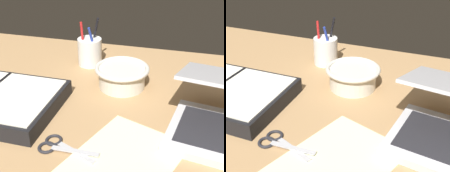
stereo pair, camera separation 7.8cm
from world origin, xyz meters
TOP-DOWN VIEW (x-y plane):
  - desk_top at (0.00, 0.00)cm, footprint 140.00×100.00cm
  - bowl at (0.75, 18.72)cm, footprint 15.86×15.86cm
  - pen_cup at (-13.09, 30.90)cm, footprint 7.91×7.91cm
  - scissors at (-6.78, -11.59)cm, footprint 13.89×7.04cm
  - paper_sheet_front at (8.15, -12.34)cm, footprint 27.63×31.59cm

SIDE VIEW (x-z plane):
  - desk_top at x=0.00cm, z-range 0.00..2.00cm
  - paper_sheet_front at x=8.15cm, z-range 2.00..2.16cm
  - scissors at x=-6.78cm, z-range 1.94..2.74cm
  - bowl at x=0.75cm, z-range 2.36..8.79cm
  - pen_cup at x=-13.09cm, z-range -1.32..14.64cm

